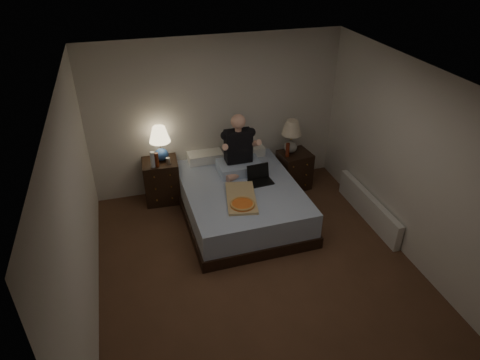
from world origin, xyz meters
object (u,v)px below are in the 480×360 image
object	(u,v)px
person	(239,145)
laptop	(261,176)
beer_bottle_left	(157,160)
beer_bottle_right	(288,150)
lamp_right	(291,137)
nightstand_left	(162,181)
lamp_left	(160,144)
water_bottle	(153,160)
bed	(240,199)
soda_can	(168,161)
pizza_box	(242,205)
nightstand_right	(294,170)
radiator	(368,207)

from	to	relation	value
person	laptop	world-z (taller)	person
beer_bottle_left	beer_bottle_right	bearing A→B (deg)	-3.22
lamp_right	nightstand_left	bearing A→B (deg)	175.89
lamp_left	water_bottle	world-z (taller)	lamp_left
bed	lamp_right	size ratio (longest dim) A/B	3.89
water_bottle	soda_can	distance (m)	0.24
bed	nightstand_left	distance (m)	1.31
laptop	pizza_box	xyz separation A→B (m)	(-0.44, -0.54, -0.08)
bed	lamp_right	xyz separation A→B (m)	(1.03, 0.59, 0.64)
lamp_left	lamp_right	xyz separation A→B (m)	(2.07, -0.18, -0.06)
lamp_right	bed	bearing A→B (deg)	-150.23
nightstand_left	beer_bottle_right	size ratio (longest dim) A/B	3.04
water_bottle	bed	bearing A→B (deg)	-26.31
beer_bottle_right	bed	bearing A→B (deg)	-153.37
beer_bottle_right	laptop	world-z (taller)	beer_bottle_right
lamp_left	beer_bottle_right	world-z (taller)	lamp_left
soda_can	beer_bottle_left	world-z (taller)	beer_bottle_left
bed	nightstand_right	bearing A→B (deg)	24.47
water_bottle	pizza_box	size ratio (longest dim) A/B	0.33
soda_can	beer_bottle_right	xyz separation A→B (m)	(1.89, -0.16, 0.00)
water_bottle	beer_bottle_right	world-z (taller)	water_bottle
nightstand_right	pizza_box	xyz separation A→B (m)	(-1.22, -1.12, 0.27)
nightstand_left	person	world-z (taller)	person
nightstand_left	soda_can	world-z (taller)	soda_can
nightstand_left	laptop	bearing A→B (deg)	-26.66
nightstand_right	person	xyz separation A→B (m)	(-1.00, -0.18, 0.69)
soda_can	laptop	bearing A→B (deg)	-27.97
nightstand_right	laptop	distance (m)	1.03
bed	water_bottle	size ratio (longest dim) A/B	8.72
soda_can	bed	bearing A→B (deg)	-32.98
soda_can	beer_bottle_left	distance (m)	0.19
beer_bottle_right	pizza_box	size ratio (longest dim) A/B	0.30
beer_bottle_right	laptop	bearing A→B (deg)	-140.03
nightstand_right	water_bottle	distance (m)	2.34
nightstand_left	lamp_left	world-z (taller)	lamp_left
nightstand_right	radiator	xyz separation A→B (m)	(0.73, -1.17, -0.12)
lamp_left	radiator	distance (m)	3.28
bed	nightstand_left	xyz separation A→B (m)	(-1.08, 0.74, 0.08)
pizza_box	lamp_right	bearing A→B (deg)	56.14
person	radiator	size ratio (longest dim) A/B	0.58
bed	soda_can	size ratio (longest dim) A/B	21.81
soda_can	person	xyz separation A→B (m)	(1.05, -0.27, 0.26)
lamp_right	person	size ratio (longest dim) A/B	0.60
water_bottle	laptop	size ratio (longest dim) A/B	0.74
person	beer_bottle_left	bearing A→B (deg)	168.98
beer_bottle_left	pizza_box	distance (m)	1.55
nightstand_right	soda_can	distance (m)	2.10
lamp_left	soda_can	distance (m)	0.28
water_bottle	laptop	world-z (taller)	water_bottle
soda_can	pizza_box	xyz separation A→B (m)	(0.83, -1.21, -0.16)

